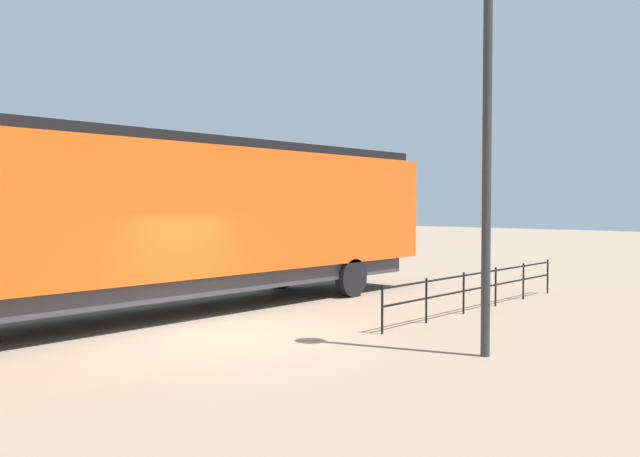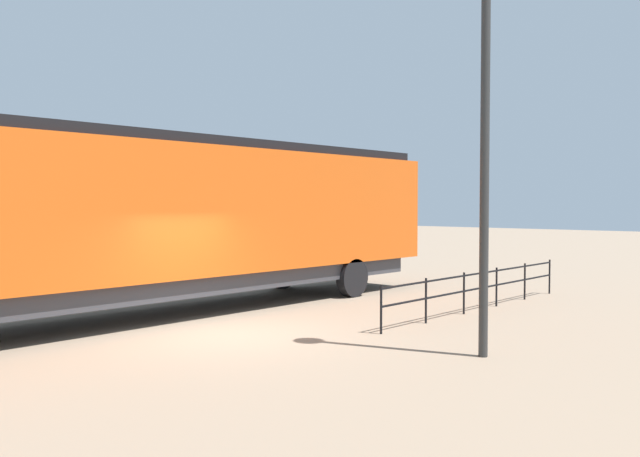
% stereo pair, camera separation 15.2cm
% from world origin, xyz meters
% --- Properties ---
extents(ground_plane, '(120.00, 120.00, 0.00)m').
position_xyz_m(ground_plane, '(0.00, 0.00, 0.00)').
color(ground_plane, '#84705B').
extents(locomotive, '(3.18, 17.33, 4.27)m').
position_xyz_m(locomotive, '(-3.10, 1.07, 2.39)').
color(locomotive, '#D15114').
rests_on(locomotive, ground_plane).
extents(lamp_post, '(0.57, 0.57, 7.22)m').
position_xyz_m(lamp_post, '(4.83, 1.71, 5.23)').
color(lamp_post, '#2D2D2D').
rests_on(lamp_post, ground_plane).
extents(platform_fence, '(0.05, 8.41, 1.02)m').
position_xyz_m(platform_fence, '(2.27, 6.34, 0.66)').
color(platform_fence, black).
rests_on(platform_fence, ground_plane).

